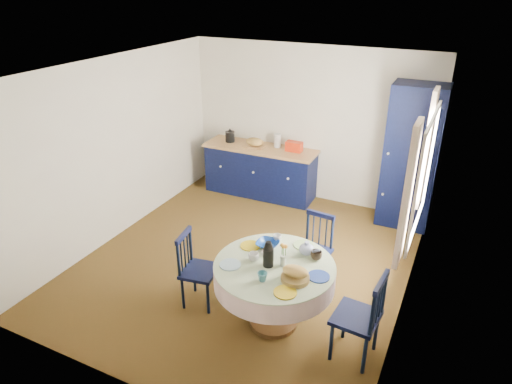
% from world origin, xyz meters
% --- Properties ---
extents(floor, '(4.50, 4.50, 0.00)m').
position_xyz_m(floor, '(0.00, 0.00, 0.00)').
color(floor, black).
rests_on(floor, ground).
extents(ceiling, '(4.50, 4.50, 0.00)m').
position_xyz_m(ceiling, '(0.00, 0.00, 2.50)').
color(ceiling, white).
rests_on(ceiling, wall_back).
extents(wall_back, '(4.00, 0.02, 2.50)m').
position_xyz_m(wall_back, '(0.00, 2.25, 1.25)').
color(wall_back, white).
rests_on(wall_back, floor).
extents(wall_left, '(0.02, 4.50, 2.50)m').
position_xyz_m(wall_left, '(-2.00, 0.00, 1.25)').
color(wall_left, white).
rests_on(wall_left, floor).
extents(wall_right, '(0.02, 4.50, 2.50)m').
position_xyz_m(wall_right, '(2.00, 0.00, 1.25)').
color(wall_right, white).
rests_on(wall_right, floor).
extents(window, '(0.10, 1.74, 1.45)m').
position_xyz_m(window, '(1.95, 0.30, 1.52)').
color(window, white).
rests_on(window, wall_right).
extents(kitchen_counter, '(1.91, 0.63, 1.09)m').
position_xyz_m(kitchen_counter, '(-0.72, 1.96, 0.44)').
color(kitchen_counter, black).
rests_on(kitchen_counter, floor).
extents(pantry_cabinet, '(0.75, 0.55, 2.11)m').
position_xyz_m(pantry_cabinet, '(1.66, 2.00, 1.06)').
color(pantry_cabinet, black).
rests_on(pantry_cabinet, floor).
extents(dining_table, '(1.25, 1.25, 1.04)m').
position_xyz_m(dining_table, '(0.81, -0.91, 0.64)').
color(dining_table, brown).
rests_on(dining_table, floor).
extents(chair_left, '(0.44, 0.45, 0.89)m').
position_xyz_m(chair_left, '(-0.13, -0.95, 0.45)').
color(chair_left, black).
rests_on(chair_left, floor).
extents(chair_far, '(0.43, 0.41, 0.88)m').
position_xyz_m(chair_far, '(0.92, 0.01, 0.45)').
color(chair_far, black).
rests_on(chair_far, floor).
extents(chair_right, '(0.45, 0.47, 0.98)m').
position_xyz_m(chair_right, '(1.73, -0.99, 0.49)').
color(chair_right, black).
rests_on(chair_right, floor).
extents(mug_a, '(0.11, 0.11, 0.09)m').
position_xyz_m(mug_a, '(0.57, -0.94, 0.80)').
color(mug_a, silver).
rests_on(mug_a, dining_table).
extents(mug_b, '(0.10, 0.10, 0.09)m').
position_xyz_m(mug_b, '(0.80, -1.21, 0.80)').
color(mug_b, '#38707C').
rests_on(mug_b, dining_table).
extents(mug_c, '(0.12, 0.12, 0.10)m').
position_xyz_m(mug_c, '(1.15, -0.63, 0.80)').
color(mug_c, black).
rests_on(mug_c, dining_table).
extents(mug_d, '(0.10, 0.10, 0.09)m').
position_xyz_m(mug_d, '(0.65, -0.50, 0.80)').
color(mug_d, silver).
rests_on(mug_d, dining_table).
extents(cobalt_bowl, '(0.24, 0.24, 0.06)m').
position_xyz_m(cobalt_bowl, '(0.59, -0.63, 0.79)').
color(cobalt_bowl, navy).
rests_on(cobalt_bowl, dining_table).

